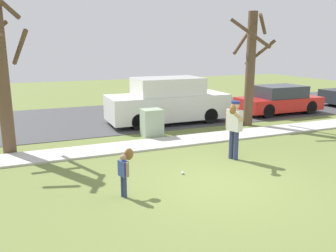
# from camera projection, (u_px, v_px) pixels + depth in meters

# --- Properties ---
(ground_plane) EXTENTS (48.00, 48.00, 0.00)m
(ground_plane) POSITION_uv_depth(u_px,v_px,m) (161.00, 145.00, 11.12)
(ground_plane) COLOR olive
(sidewalk_strip) EXTENTS (36.00, 1.20, 0.06)m
(sidewalk_strip) POSITION_uv_depth(u_px,v_px,m) (160.00, 143.00, 11.21)
(sidewalk_strip) COLOR beige
(sidewalk_strip) RESTS_ON ground
(road_surface) EXTENTS (36.00, 6.80, 0.02)m
(road_surface) POSITION_uv_depth(u_px,v_px,m) (121.00, 116.00, 15.71)
(road_surface) COLOR #424244
(road_surface) RESTS_ON ground
(person_adult) EXTENTS (0.63, 0.77, 1.66)m
(person_adult) POSITION_uv_depth(u_px,v_px,m) (234.00, 124.00, 9.43)
(person_adult) COLOR navy
(person_adult) RESTS_ON ground
(person_child) EXTENTS (0.41, 0.48, 0.99)m
(person_child) POSITION_uv_depth(u_px,v_px,m) (125.00, 167.00, 7.16)
(person_child) COLOR navy
(person_child) RESTS_ON ground
(baseball) EXTENTS (0.07, 0.07, 0.07)m
(baseball) POSITION_uv_depth(u_px,v_px,m) (183.00, 173.00, 8.51)
(baseball) COLOR white
(baseball) RESTS_ON ground
(utility_cabinet) EXTENTS (0.70, 0.61, 0.99)m
(utility_cabinet) POSITION_uv_depth(u_px,v_px,m) (152.00, 123.00, 12.06)
(utility_cabinet) COLOR #9EB293
(utility_cabinet) RESTS_ON ground
(street_tree_near) EXTENTS (1.84, 1.88, 4.46)m
(street_tree_near) POSITION_uv_depth(u_px,v_px,m) (251.00, 66.00, 13.44)
(street_tree_near) COLOR brown
(street_tree_near) RESTS_ON ground
(street_tree_far) EXTENTS (1.84, 1.88, 4.75)m
(street_tree_far) POSITION_uv_depth(u_px,v_px,m) (1.00, 68.00, 9.69)
(street_tree_far) COLOR brown
(street_tree_far) RESTS_ON ground
(parked_van_white) EXTENTS (5.00, 1.95, 1.88)m
(parked_van_white) POSITION_uv_depth(u_px,v_px,m) (168.00, 101.00, 14.25)
(parked_van_white) COLOR silver
(parked_van_white) RESTS_ON road_surface
(parked_hatchback_red) EXTENTS (4.00, 1.75, 1.33)m
(parked_hatchback_red) POSITION_uv_depth(u_px,v_px,m) (279.00, 100.00, 16.34)
(parked_hatchback_red) COLOR red
(parked_hatchback_red) RESTS_ON road_surface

